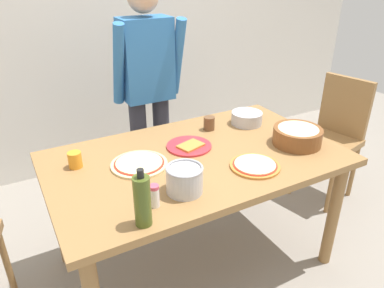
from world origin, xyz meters
TOP-DOWN VIEW (x-y plane):
  - ground at (0.00, 0.00)m, footprint 8.00×8.00m
  - wall_back at (0.00, 1.60)m, footprint 5.60×0.10m
  - dining_table at (0.00, 0.00)m, footprint 1.60×0.96m
  - person_cook at (0.04, 0.76)m, footprint 0.49×0.25m
  - chair_wooden_right at (1.32, 0.18)m, footprint 0.48×0.48m
  - pizza_raw_on_board at (-0.31, 0.05)m, footprint 0.30×0.30m
  - pizza_cooked_on_tray at (0.21, -0.25)m, footprint 0.26×0.26m
  - plate_with_slice at (0.01, 0.11)m, footprint 0.26×0.26m
  - popcorn_bowl at (0.58, -0.16)m, footprint 0.28×0.28m
  - mixing_bowl_steel at (0.51, 0.23)m, footprint 0.20×0.20m
  - olive_oil_bottle at (-0.47, -0.40)m, footprint 0.07×0.07m
  - steel_pot at (-0.22, -0.28)m, footprint 0.17×0.17m
  - cup_orange at (-0.61, 0.19)m, footprint 0.07×0.07m
  - cup_small_brown at (0.24, 0.27)m, footprint 0.07×0.07m
  - salt_shaker at (-0.39, -0.31)m, footprint 0.04×0.04m

SIDE VIEW (x-z plane):
  - ground at x=0.00m, z-range 0.00..0.00m
  - chair_wooden_right at x=1.32m, z-range 0.07..1.02m
  - dining_table at x=0.00m, z-range 0.29..1.05m
  - plate_with_slice at x=0.01m, z-range 0.76..0.78m
  - pizza_cooked_on_tray at x=0.21m, z-range 0.76..0.78m
  - pizza_raw_on_board at x=-0.31m, z-range 0.76..0.78m
  - mixing_bowl_steel at x=0.51m, z-range 0.76..0.84m
  - cup_orange at x=-0.61m, z-range 0.76..0.84m
  - cup_small_brown at x=0.24m, z-range 0.76..0.84m
  - salt_shaker at x=-0.39m, z-range 0.76..0.87m
  - popcorn_bowl at x=0.58m, z-range 0.76..0.88m
  - steel_pot at x=-0.22m, z-range 0.76..0.89m
  - olive_oil_bottle at x=-0.47m, z-range 0.75..1.00m
  - person_cook at x=0.04m, z-range 0.13..1.75m
  - wall_back at x=0.00m, z-range 0.00..2.60m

